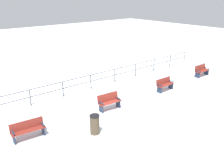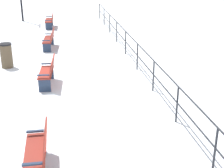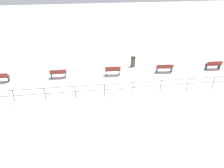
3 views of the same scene
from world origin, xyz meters
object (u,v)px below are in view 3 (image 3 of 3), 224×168
(bench_third, at_px, (113,70))
(bench_fifth, at_px, (0,77))
(bench_fourth, at_px, (58,73))
(trash_bin, at_px, (133,62))
(bench_second, at_px, (165,68))
(bench_nearest, at_px, (214,65))

(bench_third, bearing_deg, bench_fifth, 94.81)
(bench_third, height_order, bench_fourth, bench_third)
(bench_fourth, relative_size, bench_fifth, 0.97)
(trash_bin, bearing_deg, bench_fourth, 101.95)
(bench_third, xyz_separation_m, bench_fourth, (0.15, 4.99, -0.03))
(bench_fifth, bearing_deg, trash_bin, -81.86)
(bench_second, bearing_deg, bench_fourth, 94.38)
(bench_second, distance_m, bench_third, 4.99)
(bench_third, height_order, bench_fifth, bench_third)
(bench_third, bearing_deg, bench_fourth, 92.96)
(bench_fifth, relative_size, trash_bin, 1.53)
(bench_fourth, xyz_separation_m, bench_fifth, (-0.17, 4.99, 0.02))
(bench_fourth, height_order, bench_fifth, bench_fifth)
(bench_fourth, bearing_deg, bench_third, -91.96)
(bench_fourth, bearing_deg, trash_bin, -78.25)
(bench_second, bearing_deg, bench_third, 95.16)
(bench_third, bearing_deg, trash_bin, -48.78)
(bench_third, bearing_deg, bench_nearest, -85.45)
(bench_nearest, height_order, bench_fourth, bench_nearest)
(bench_second, xyz_separation_m, bench_fifth, (0.00, 14.97, 0.02))
(bench_nearest, xyz_separation_m, bench_third, (0.03, 9.99, 0.02))
(bench_nearest, distance_m, trash_bin, 7.89)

